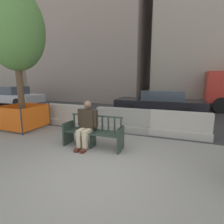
{
  "coord_description": "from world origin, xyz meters",
  "views": [
    {
      "loc": [
        1.5,
        -2.95,
        1.9
      ],
      "look_at": [
        -0.69,
        2.75,
        0.75
      ],
      "focal_mm": 28.0,
      "sensor_mm": 36.0,
      "label": 1
    }
  ],
  "objects_px": {
    "street_bench": "(93,133)",
    "jersey_barrier_right": "(179,126)",
    "jersey_barrier_centre": "(123,121)",
    "car_sedan_mid": "(13,96)",
    "street_tree": "(15,30)",
    "car_sedan_far": "(160,103)",
    "construction_fence": "(23,116)",
    "seated_person": "(87,123)",
    "jersey_barrier_left": "(66,116)"
  },
  "relations": [
    {
      "from": "seated_person",
      "to": "car_sedan_far",
      "type": "xyz_separation_m",
      "value": [
        1.44,
        5.43,
        -0.03
      ]
    },
    {
      "from": "street_bench",
      "to": "jersey_barrier_right",
      "type": "relative_size",
      "value": 0.85
    },
    {
      "from": "jersey_barrier_centre",
      "to": "jersey_barrier_left",
      "type": "bearing_deg",
      "value": 178.88
    },
    {
      "from": "seated_person",
      "to": "car_sedan_mid",
      "type": "distance_m",
      "value": 10.45
    },
    {
      "from": "construction_fence",
      "to": "jersey_barrier_centre",
      "type": "bearing_deg",
      "value": 16.49
    },
    {
      "from": "jersey_barrier_centre",
      "to": "construction_fence",
      "type": "relative_size",
      "value": 1.41
    },
    {
      "from": "jersey_barrier_left",
      "to": "seated_person",
      "type": "bearing_deg",
      "value": -42.89
    },
    {
      "from": "street_bench",
      "to": "street_tree",
      "type": "bearing_deg",
      "value": 167.78
    },
    {
      "from": "car_sedan_mid",
      "to": "car_sedan_far",
      "type": "distance_m",
      "value": 10.49
    },
    {
      "from": "seated_person",
      "to": "car_sedan_mid",
      "type": "relative_size",
      "value": 0.31
    },
    {
      "from": "street_bench",
      "to": "jersey_barrier_centre",
      "type": "bearing_deg",
      "value": 81.37
    },
    {
      "from": "jersey_barrier_right",
      "to": "street_tree",
      "type": "xyz_separation_m",
      "value": [
        -5.71,
        -1.15,
        3.28
      ]
    },
    {
      "from": "jersey_barrier_centre",
      "to": "street_tree",
      "type": "bearing_deg",
      "value": -163.51
    },
    {
      "from": "jersey_barrier_centre",
      "to": "car_sedan_far",
      "type": "relative_size",
      "value": 0.44
    },
    {
      "from": "jersey_barrier_left",
      "to": "car_sedan_far",
      "type": "xyz_separation_m",
      "value": [
        3.55,
        3.47,
        0.32
      ]
    },
    {
      "from": "street_bench",
      "to": "seated_person",
      "type": "bearing_deg",
      "value": -160.9
    },
    {
      "from": "car_sedan_mid",
      "to": "seated_person",
      "type": "bearing_deg",
      "value": -30.0
    },
    {
      "from": "jersey_barrier_right",
      "to": "street_tree",
      "type": "distance_m",
      "value": 6.68
    },
    {
      "from": "car_sedan_far",
      "to": "construction_fence",
      "type": "bearing_deg",
      "value": -135.6
    },
    {
      "from": "jersey_barrier_left",
      "to": "car_sedan_mid",
      "type": "xyz_separation_m",
      "value": [
        -6.94,
        3.26,
        0.33
      ]
    },
    {
      "from": "jersey_barrier_centre",
      "to": "jersey_barrier_right",
      "type": "height_order",
      "value": "same"
    },
    {
      "from": "jersey_barrier_left",
      "to": "street_tree",
      "type": "height_order",
      "value": "street_tree"
    },
    {
      "from": "street_bench",
      "to": "jersey_barrier_left",
      "type": "distance_m",
      "value": 2.97
    },
    {
      "from": "construction_fence",
      "to": "car_sedan_far",
      "type": "height_order",
      "value": "car_sedan_far"
    },
    {
      "from": "seated_person",
      "to": "jersey_barrier_left",
      "type": "bearing_deg",
      "value": 137.11
    },
    {
      "from": "jersey_barrier_centre",
      "to": "car_sedan_far",
      "type": "bearing_deg",
      "value": 74.33
    },
    {
      "from": "street_tree",
      "to": "street_bench",
      "type": "bearing_deg",
      "value": -12.22
    },
    {
      "from": "seated_person",
      "to": "car_sedan_mid",
      "type": "xyz_separation_m",
      "value": [
        -9.05,
        5.23,
        -0.02
      ]
    },
    {
      "from": "street_bench",
      "to": "jersey_barrier_centre",
      "type": "relative_size",
      "value": 0.84
    },
    {
      "from": "car_sedan_far",
      "to": "jersey_barrier_right",
      "type": "bearing_deg",
      "value": -74.09
    },
    {
      "from": "jersey_barrier_centre",
      "to": "jersey_barrier_right",
      "type": "relative_size",
      "value": 1.0
    },
    {
      "from": "street_tree",
      "to": "jersey_barrier_right",
      "type": "bearing_deg",
      "value": 11.42
    },
    {
      "from": "construction_fence",
      "to": "street_tree",
      "type": "bearing_deg",
      "value": 90.0
    },
    {
      "from": "jersey_barrier_centre",
      "to": "jersey_barrier_left",
      "type": "relative_size",
      "value": 1.0
    },
    {
      "from": "jersey_barrier_left",
      "to": "construction_fence",
      "type": "height_order",
      "value": "construction_fence"
    },
    {
      "from": "jersey_barrier_left",
      "to": "car_sedan_mid",
      "type": "height_order",
      "value": "car_sedan_mid"
    },
    {
      "from": "street_bench",
      "to": "street_tree",
      "type": "xyz_separation_m",
      "value": [
        -3.45,
        0.75,
        3.22
      ]
    },
    {
      "from": "seated_person",
      "to": "construction_fence",
      "type": "height_order",
      "value": "seated_person"
    },
    {
      "from": "jersey_barrier_right",
      "to": "jersey_barrier_centre",
      "type": "bearing_deg",
      "value": -178.63
    },
    {
      "from": "jersey_barrier_right",
      "to": "street_tree",
      "type": "height_order",
      "value": "street_tree"
    },
    {
      "from": "jersey_barrier_left",
      "to": "street_tree",
      "type": "relative_size",
      "value": 0.39
    },
    {
      "from": "street_bench",
      "to": "car_sedan_mid",
      "type": "bearing_deg",
      "value": 150.74
    },
    {
      "from": "street_bench",
      "to": "seated_person",
      "type": "relative_size",
      "value": 1.29
    },
    {
      "from": "jersey_barrier_centre",
      "to": "jersey_barrier_right",
      "type": "xyz_separation_m",
      "value": [
        1.98,
        0.05,
        0.0
      ]
    },
    {
      "from": "car_sedan_mid",
      "to": "car_sedan_far",
      "type": "bearing_deg",
      "value": 1.11
    },
    {
      "from": "construction_fence",
      "to": "car_sedan_mid",
      "type": "bearing_deg",
      "value": 142.55
    },
    {
      "from": "jersey_barrier_right",
      "to": "car_sedan_mid",
      "type": "relative_size",
      "value": 0.47
    },
    {
      "from": "street_tree",
      "to": "construction_fence",
      "type": "height_order",
      "value": "street_tree"
    },
    {
      "from": "street_tree",
      "to": "car_sedan_far",
      "type": "distance_m",
      "value": 7.24
    },
    {
      "from": "seated_person",
      "to": "street_tree",
      "type": "bearing_deg",
      "value": 166.2
    }
  ]
}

